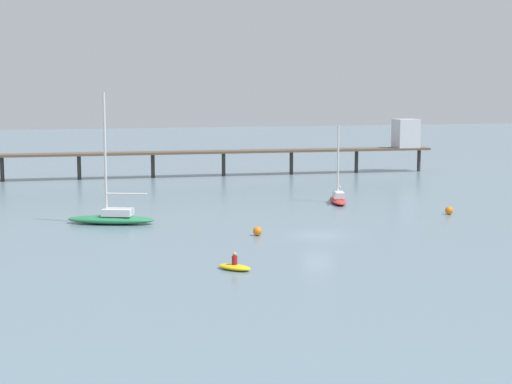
{
  "coord_description": "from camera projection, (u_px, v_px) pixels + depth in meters",
  "views": [
    {
      "loc": [
        -22.8,
        -56.08,
        10.94
      ],
      "look_at": [
        0.0,
        16.12,
        1.5
      ],
      "focal_mm": 54.99,
      "sensor_mm": 36.0,
      "label": 1
    }
  ],
  "objects": [
    {
      "name": "ground_plane",
      "position": [
        318.0,
        235.0,
        61.23
      ],
      "size": [
        400.0,
        400.0,
        0.0
      ],
      "primitive_type": "plane",
      "color": "slate"
    },
    {
      "name": "mooring_buoy_mid",
      "position": [
        257.0,
        231.0,
        61.03
      ],
      "size": [
        0.71,
        0.71,
        0.71
      ],
      "primitive_type": "sphere",
      "color": "orange",
      "rests_on": "ground_plane"
    },
    {
      "name": "mooring_buoy_outer",
      "position": [
        449.0,
        210.0,
        71.83
      ],
      "size": [
        0.74,
        0.74,
        0.74
      ],
      "primitive_type": "sphere",
      "color": "orange",
      "rests_on": "ground_plane"
    },
    {
      "name": "sailboat_green",
      "position": [
        112.0,
        216.0,
        66.59
      ],
      "size": [
        7.8,
        5.03,
        11.12
      ],
      "color": "#287F4C",
      "rests_on": "ground_plane"
    },
    {
      "name": "sailboat_red",
      "position": [
        338.0,
        197.0,
        79.58
      ],
      "size": [
        3.37,
        6.67,
        7.8
      ],
      "color": "red",
      "rests_on": "ground_plane"
    },
    {
      "name": "pier",
      "position": [
        268.0,
        146.0,
        106.87
      ],
      "size": [
        68.74,
        8.02,
        7.47
      ],
      "color": "brown",
      "rests_on": "ground_plane"
    },
    {
      "name": "dinghy_yellow",
      "position": [
        235.0,
        266.0,
        49.14
      ],
      "size": [
        2.29,
        2.48,
        1.14
      ],
      "color": "yellow",
      "rests_on": "ground_plane"
    }
  ]
}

